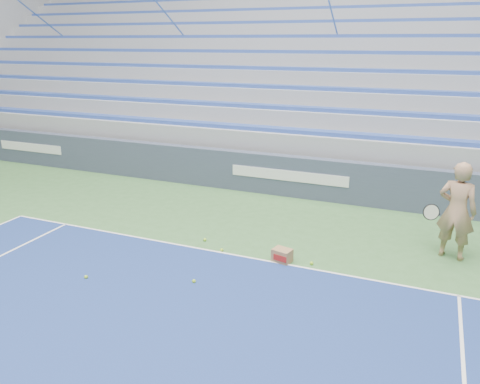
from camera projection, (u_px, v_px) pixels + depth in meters
sponsor_barrier at (290, 176)px, 12.54m from camera, size 30.00×0.32×1.10m
bleachers at (337, 88)px, 17.00m from camera, size 31.00×9.15×7.30m
tennis_player at (457, 211)px, 8.81m from camera, size 1.00×0.93×1.91m
ball_box at (282, 255)px, 8.87m from camera, size 0.39×0.34×0.26m
tennis_ball_0 at (222, 250)px, 9.32m from camera, size 0.07×0.07×0.07m
tennis_ball_1 at (86, 277)px, 8.26m from camera, size 0.07×0.07×0.07m
tennis_ball_2 at (194, 281)px, 8.12m from camera, size 0.07×0.07×0.07m
tennis_ball_3 at (205, 240)px, 9.81m from camera, size 0.07×0.07×0.07m
tennis_ball_4 at (312, 263)px, 8.78m from camera, size 0.07×0.07×0.07m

